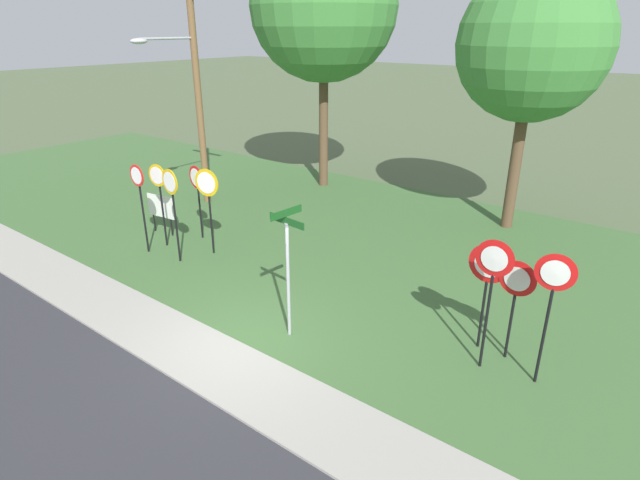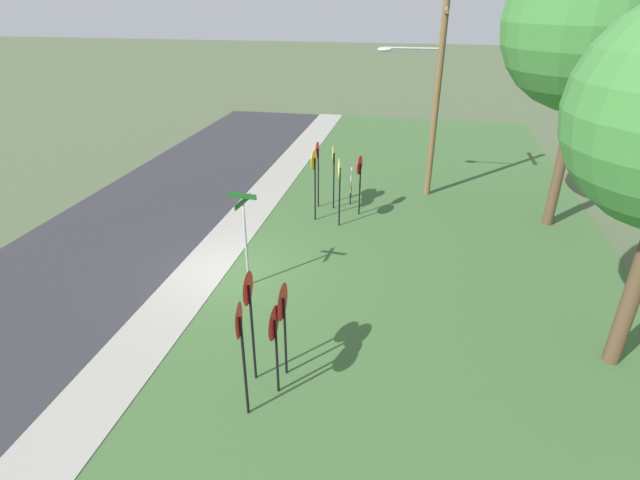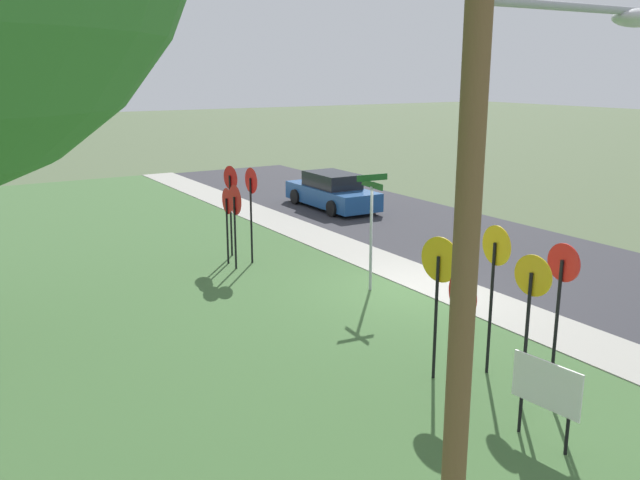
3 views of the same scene
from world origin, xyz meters
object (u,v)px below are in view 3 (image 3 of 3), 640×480
at_px(stop_sign_far_right, 495,268).
at_px(notice_board, 546,389).
at_px(yield_sign_near_left, 236,207).
at_px(yield_sign_far_left, 228,208).
at_px(stop_sign_far_center, 461,313).
at_px(yield_sign_near_right, 231,189).
at_px(stop_sign_near_left, 439,276).
at_px(yield_sign_far_right, 252,192).
at_px(stop_sign_far_left, 560,290).
at_px(stop_sign_near_right, 531,300).
at_px(parked_sedan_distant, 332,192).
at_px(street_name_post, 371,222).
at_px(utility_pole, 485,168).

height_order(stop_sign_far_right, notice_board, stop_sign_far_right).
bearing_deg(yield_sign_near_left, yield_sign_far_left, -2.63).
distance_m(stop_sign_far_center, stop_sign_far_right, 1.77).
relative_size(stop_sign_far_center, yield_sign_near_right, 0.88).
height_order(stop_sign_near_left, stop_sign_far_center, stop_sign_near_left).
distance_m(stop_sign_far_center, yield_sign_near_right, 10.40).
bearing_deg(yield_sign_far_left, yield_sign_near_left, 178.83).
bearing_deg(stop_sign_far_center, yield_sign_far_right, 1.98).
relative_size(stop_sign_far_left, yield_sign_near_right, 1.00).
bearing_deg(stop_sign_far_left, stop_sign_near_right, 86.49).
distance_m(yield_sign_near_left, yield_sign_near_right, 1.38).
bearing_deg(yield_sign_near_left, notice_board, 179.84).
distance_m(stop_sign_near_left, notice_board, 2.64).
relative_size(yield_sign_far_right, parked_sedan_distant, 0.58).
xyz_separation_m(yield_sign_near_left, street_name_post, (-3.37, -2.00, -0.00)).
bearing_deg(stop_sign_near_left, parked_sedan_distant, -36.71).
xyz_separation_m(stop_sign_near_left, notice_board, (-2.43, 0.10, -1.01)).
bearing_deg(stop_sign_far_right, yield_sign_near_right, 8.57).
bearing_deg(stop_sign_near_right, yield_sign_far_left, -4.24).
relative_size(stop_sign_near_left, yield_sign_far_right, 0.95).
xyz_separation_m(yield_sign_far_left, parked_sedan_distant, (5.31, -6.72, -0.95)).
bearing_deg(notice_board, parked_sedan_distant, -28.76).
height_order(yield_sign_far_left, utility_pole, utility_pole).
height_order(yield_sign_near_right, street_name_post, street_name_post).
bearing_deg(stop_sign_near_left, stop_sign_far_right, -119.90).
height_order(stop_sign_far_center, yield_sign_near_left, stop_sign_far_center).
distance_m(stop_sign_far_center, utility_pole, 4.48).
bearing_deg(street_name_post, stop_sign_far_center, 162.39).
bearing_deg(stop_sign_far_left, yield_sign_near_left, 8.09).
bearing_deg(notice_board, yield_sign_near_right, -8.34).
bearing_deg(stop_sign_near_right, stop_sign_far_left, -101.84).
relative_size(yield_sign_near_left, notice_board, 1.83).
relative_size(yield_sign_far_left, yield_sign_far_right, 0.79).
xyz_separation_m(yield_sign_near_right, notice_board, (-11.63, 0.41, -1.11)).
distance_m(stop_sign_near_left, utility_pole, 5.47).
bearing_deg(street_name_post, yield_sign_near_right, 23.93).
relative_size(notice_board, parked_sedan_distant, 0.27).
bearing_deg(yield_sign_far_left, utility_pole, 168.09).
xyz_separation_m(yield_sign_far_left, street_name_post, (-3.94, -1.98, 0.13)).
distance_m(yield_sign_far_left, parked_sedan_distant, 8.62).
xyz_separation_m(yield_sign_near_left, utility_pole, (-11.78, 2.82, 2.63)).
distance_m(stop_sign_near_left, stop_sign_far_right, 1.01).
bearing_deg(parked_sedan_distant, yield_sign_far_left, 128.97).
xyz_separation_m(yield_sign_near_left, parked_sedan_distant, (5.88, -6.74, -1.09)).
bearing_deg(street_name_post, notice_board, 169.83).
bearing_deg(yield_sign_far_left, notice_board, -178.83).
bearing_deg(stop_sign_far_right, utility_pole, 136.85).
xyz_separation_m(stop_sign_far_right, street_name_post, (4.87, -0.91, -0.23)).
xyz_separation_m(yield_sign_near_right, yield_sign_far_right, (-0.99, -0.17, 0.05)).
bearing_deg(yield_sign_far_right, yield_sign_far_left, 61.89).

